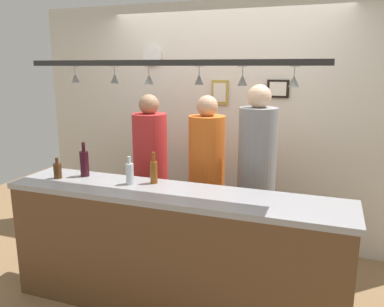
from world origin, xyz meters
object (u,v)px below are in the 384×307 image
person_right_grey_shirt (257,164)px  bottle_beer_amber_tall (154,171)px  bottle_wine_dark_red (84,163)px  wall_clock (152,56)px  bottle_beer_brown_stubby (58,170)px  bottle_soda_clear (130,173)px  person_left_red_shirt (150,162)px  person_middle_orange_shirt (207,166)px  picture_frame_upper_small (278,89)px  picture_frame_crest (220,92)px

person_right_grey_shirt → bottle_beer_amber_tall: size_ratio=6.84×
bottle_wine_dark_red → wall_clock: size_ratio=1.36×
bottle_wine_dark_red → bottle_beer_brown_stubby: size_ratio=1.67×
bottle_soda_clear → bottle_beer_brown_stubby: 0.67m
bottle_soda_clear → wall_clock: 1.70m
bottle_wine_dark_red → wall_clock: (0.06, 1.27, 0.93)m
person_left_red_shirt → wall_clock: (-0.27, 0.65, 1.04)m
bottle_wine_dark_red → bottle_beer_brown_stubby: bottle_wine_dark_red is taller
person_middle_orange_shirt → wall_clock: 1.49m
bottle_soda_clear → bottle_beer_amber_tall: size_ratio=0.88×
bottle_wine_dark_red → picture_frame_upper_small: picture_frame_upper_small is taller
person_left_red_shirt → bottle_beer_amber_tall: 0.69m
bottle_beer_amber_tall → bottle_beer_brown_stubby: bottle_beer_amber_tall is taller
bottle_soda_clear → bottle_beer_amber_tall: (0.17, 0.09, 0.01)m
bottle_beer_brown_stubby → picture_frame_crest: 1.84m
person_left_red_shirt → picture_frame_crest: (0.52, 0.66, 0.65)m
bottle_beer_brown_stubby → picture_frame_crest: size_ratio=0.69×
person_left_red_shirt → person_middle_orange_shirt: person_middle_orange_shirt is taller
picture_frame_upper_small → wall_clock: (-1.40, -0.01, 0.33)m
person_left_red_shirt → picture_frame_upper_small: (1.13, 0.66, 0.70)m
bottle_wine_dark_red → picture_frame_crest: 1.63m
bottle_soda_clear → wall_clock: (-0.43, 1.34, 0.96)m
bottle_wine_dark_red → bottle_beer_brown_stubby: 0.23m
bottle_soda_clear → bottle_beer_amber_tall: bearing=27.8°
bottle_soda_clear → bottle_wine_dark_red: bottle_wine_dark_red is taller
picture_frame_upper_small → wall_clock: wall_clock is taller
person_middle_orange_shirt → bottle_wine_dark_red: person_middle_orange_shirt is taller
bottle_soda_clear → bottle_beer_brown_stubby: bottle_soda_clear is taller
wall_clock → bottle_beer_brown_stubby: bearing=-99.6°
person_middle_orange_shirt → bottle_beer_brown_stubby: size_ratio=9.31×
person_left_red_shirt → bottle_beer_amber_tall: (0.33, -0.60, 0.09)m
picture_frame_crest → wall_clock: bearing=-179.5°
person_left_red_shirt → wall_clock: 1.25m
person_left_red_shirt → picture_frame_upper_small: 1.48m
picture_frame_crest → picture_frame_upper_small: bearing=0.0°
bottle_soda_clear → bottle_wine_dark_red: bearing=171.3°
person_middle_orange_shirt → bottle_beer_brown_stubby: bearing=-145.5°
person_middle_orange_shirt → picture_frame_crest: bearing=96.1°
bottle_beer_brown_stubby → picture_frame_upper_small: bearing=40.8°
bottle_wine_dark_red → picture_frame_upper_small: bearing=41.2°
person_left_red_shirt → bottle_beer_amber_tall: person_left_red_shirt is taller
bottle_soda_clear → bottle_wine_dark_red: (-0.48, 0.07, 0.03)m
bottle_beer_brown_stubby → picture_frame_upper_small: picture_frame_upper_small is taller
person_middle_orange_shirt → bottle_soda_clear: bearing=-121.9°
person_left_red_shirt → person_right_grey_shirt: person_right_grey_shirt is taller
picture_frame_crest → bottle_beer_amber_tall: bearing=-98.5°
person_middle_orange_shirt → picture_frame_crest: picture_frame_crest is taller
picture_frame_crest → wall_clock: size_ratio=1.18×
bottle_beer_brown_stubby → wall_clock: wall_clock is taller
bottle_wine_dark_red → bottle_beer_amber_tall: bearing=1.5°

